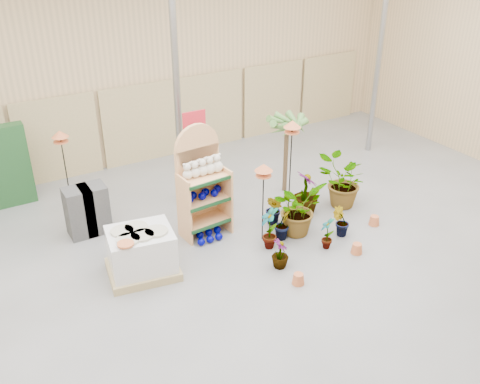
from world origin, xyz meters
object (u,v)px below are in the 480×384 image
(display_shelf, at_px, (201,185))
(potted_plant_2, at_px, (298,208))
(pallet_stack, at_px, (141,253))
(bird_table_front, at_px, (264,170))

(display_shelf, distance_m, potted_plant_2, 1.96)
(display_shelf, xyz_separation_m, pallet_stack, (-1.56, -0.76, -0.59))
(display_shelf, xyz_separation_m, potted_plant_2, (1.59, -1.03, -0.47))
(display_shelf, relative_size, bird_table_front, 1.38)
(display_shelf, bearing_deg, potted_plant_2, -37.28)
(pallet_stack, relative_size, bird_table_front, 0.83)
(bird_table_front, xyz_separation_m, potted_plant_2, (0.74, -0.13, -0.95))
(display_shelf, height_order, potted_plant_2, display_shelf)
(pallet_stack, distance_m, bird_table_front, 2.65)
(pallet_stack, height_order, bird_table_front, bird_table_front)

